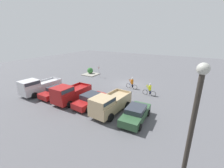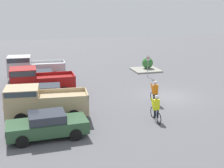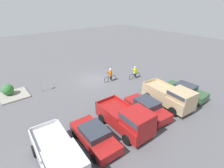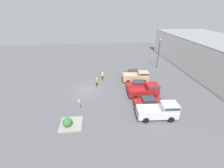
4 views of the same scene
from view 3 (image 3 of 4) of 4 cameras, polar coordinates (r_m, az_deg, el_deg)
name	(u,v)px [view 3 (image 3 of 4)]	position (r m, az deg, el deg)	size (l,w,h in m)	color
ground_plane	(95,80)	(22.81, -5.70, 1.44)	(80.00, 80.00, 0.00)	#56565B
sedan_0	(185,91)	(19.96, 22.72, -2.01)	(2.06, 4.42, 1.43)	#2D5133
pickup_truck_0	(170,96)	(17.50, 18.53, -3.72)	(2.56, 5.21, 2.16)	tan
sedan_1	(147,107)	(15.95, 11.28, -7.51)	(2.21, 4.57, 1.47)	maroon
pickup_truck_1	(128,118)	(13.73, 5.09, -11.12)	(2.37, 4.99, 2.22)	maroon
sedan_2	(94,136)	(12.95, -5.78, -16.49)	(2.09, 4.42, 1.35)	maroon
pickup_truck_2	(59,158)	(11.37, -16.78, -22.05)	(2.50, 5.46, 2.20)	silver
cyclist_0	(110,75)	(21.89, -0.59, 3.03)	(1.83, 0.47, 1.76)	black
cyclist_1	(135,72)	(22.96, 7.44, 3.78)	(1.84, 0.47, 1.69)	black
fire_lane_sign	(40,81)	(20.72, -22.57, 0.92)	(0.10, 0.30, 2.20)	#9E9EA3
curb_island	(14,95)	(21.61, -29.36, -3.26)	(2.78, 2.83, 0.15)	gray
shrub	(8,90)	(21.61, -30.90, -1.62)	(1.19, 1.19, 1.19)	#337033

